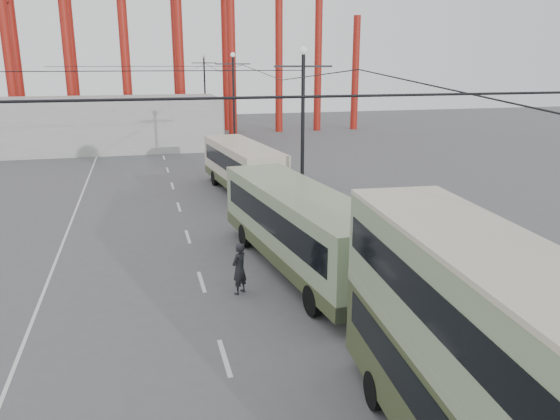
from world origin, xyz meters
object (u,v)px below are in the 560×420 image
object	(u,v)px
single_decker_green	(300,226)
pedestrian	(239,269)
double_decker_bus	(480,356)
single_decker_cream	(243,166)

from	to	relation	value
single_decker_green	pedestrian	xyz separation A→B (m)	(-2.90, -1.75, -0.95)
double_decker_bus	single_decker_green	world-z (taller)	double_decker_bus
pedestrian	single_decker_green	bearing A→B (deg)	168.02
double_decker_bus	single_decker_cream	world-z (taller)	double_decker_bus
double_decker_bus	pedestrian	world-z (taller)	double_decker_bus
single_decker_green	single_decker_cream	size ratio (longest dim) A/B	1.16
double_decker_bus	single_decker_green	size ratio (longest dim) A/B	0.80
pedestrian	double_decker_bus	bearing A→B (deg)	62.33
double_decker_bus	single_decker_cream	xyz separation A→B (m)	(0.23, 26.74, -1.10)
single_decker_green	pedestrian	world-z (taller)	single_decker_green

